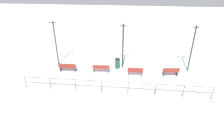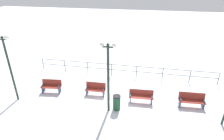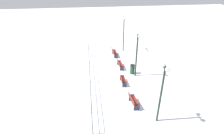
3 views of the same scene
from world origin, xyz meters
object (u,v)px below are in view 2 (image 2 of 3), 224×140
Objects in this scene: bench_second at (96,89)px; lamppost_middle at (108,69)px; bench_third at (141,96)px; bench_fourth at (192,100)px; lamppost_near at (7,56)px; bench_nearest at (51,86)px; trash_bin at (117,103)px.

bench_second is 3.17m from lamppost_middle.
bench_third is 0.98× the size of bench_fourth.
bench_second is 6.01m from lamppost_near.
bench_fourth is (-0.13, 9.67, -0.01)m from bench_nearest.
bench_second is at bearing -98.35° from bench_third.
trash_bin is at bearing 71.52° from bench_nearest.
bench_nearest is at bearing -106.28° from lamppost_middle.
lamppost_near is at bearing -73.60° from bench_second.
lamppost_near reaches higher than lamppost_middle.
bench_fourth is at bearing 104.76° from trash_bin.
trash_bin is (-0.20, 6.85, -2.71)m from lamppost_near.
bench_second is 6.44m from bench_fourth.
lamppost_middle is at bearing 38.02° from bench_second.
bench_third is (0.30, 3.22, -0.00)m from bench_second.
bench_third is 0.36× the size of lamppost_near.
trash_bin is (1.38, 1.75, 0.05)m from bench_second.
lamppost_middle is (1.31, 4.50, 2.42)m from bench_nearest.
trash_bin is (1.11, 4.98, 0.03)m from bench_nearest.
lamppost_middle reaches higher than bench_fourth.
lamppost_middle is (1.44, -5.17, 2.42)m from bench_fourth.
trash_bin is at bearing 113.14° from lamppost_middle.
lamppost_middle is (1.58, 1.27, 2.43)m from bench_second.
bench_second is at bearing -128.14° from trash_bin.
bench_third is at bearing 98.77° from lamppost_near.
bench_fourth reaches higher than bench_second.
lamppost_middle is at bearing -59.70° from bench_third.
bench_second is at bearing -141.15° from lamppost_middle.
lamppost_near reaches higher than bench_second.
bench_fourth is 4.85m from trash_bin.
bench_nearest is at bearing -93.35° from bench_third.
bench_fourth is 5.89m from lamppost_middle.
lamppost_middle is at bearing -77.15° from bench_fourth.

